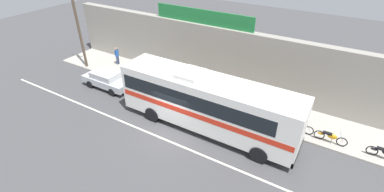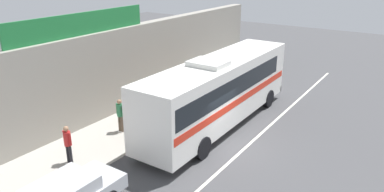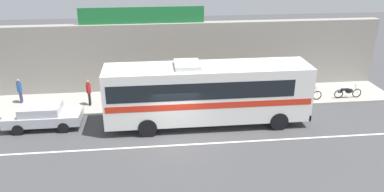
{
  "view_description": "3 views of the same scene",
  "coord_description": "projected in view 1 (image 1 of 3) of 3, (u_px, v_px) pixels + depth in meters",
  "views": [
    {
      "loc": [
        8.45,
        -11.16,
        11.27
      ],
      "look_at": [
        0.14,
        2.63,
        1.31
      ],
      "focal_mm": 25.81,
      "sensor_mm": 36.0,
      "label": 1
    },
    {
      "loc": [
        -13.68,
        -7.18,
        8.25
      ],
      "look_at": [
        0.16,
        2.1,
        2.06
      ],
      "focal_mm": 34.05,
      "sensor_mm": 36.0,
      "label": 2
    },
    {
      "loc": [
        -1.18,
        -18.16,
        10.06
      ],
      "look_at": [
        0.99,
        1.58,
        1.78
      ],
      "focal_mm": 35.35,
      "sensor_mm": 36.0,
      "label": 3
    }
  ],
  "objects": [
    {
      "name": "pedestrian_near_shop",
      "position": [
        149.0,
        69.0,
        22.94
      ],
      "size": [
        0.3,
        0.48,
        1.72
      ],
      "color": "black",
      "rests_on": "sidewalk_slab"
    },
    {
      "name": "ground_plane",
      "position": [
        169.0,
        131.0,
        17.77
      ],
      "size": [
        70.0,
        70.0,
        0.0
      ],
      "primitive_type": "plane",
      "color": "#444447"
    },
    {
      "name": "pedestrian_far_right",
      "position": [
        187.0,
        77.0,
        21.68
      ],
      "size": [
        0.3,
        0.48,
        1.72
      ],
      "color": "brown",
      "rests_on": "sidewalk_slab"
    },
    {
      "name": "intercity_bus",
      "position": [
        206.0,
        101.0,
        17.02
      ],
      "size": [
        11.58,
        2.64,
        3.78
      ],
      "color": "white",
      "rests_on": "ground_plane"
    },
    {
      "name": "motorcycle_purple",
      "position": [
        298.0,
        126.0,
        17.35
      ],
      "size": [
        1.91,
        0.56,
        0.94
      ],
      "color": "black",
      "rests_on": "sidewalk_slab"
    },
    {
      "name": "pedestrian_far_left",
      "position": [
        117.0,
        55.0,
        25.57
      ],
      "size": [
        0.3,
        0.48,
        1.65
      ],
      "color": "navy",
      "rests_on": "sidewalk_slab"
    },
    {
      "name": "sidewalk_slab",
      "position": [
        207.0,
        94.0,
        21.52
      ],
      "size": [
        30.0,
        3.6,
        0.14
      ],
      "primitive_type": "cube",
      "color": "#A8A399",
      "rests_on": "ground_plane"
    },
    {
      "name": "storefront_billboard",
      "position": [
        203.0,
        17.0,
        21.07
      ],
      "size": [
        8.35,
        0.12,
        1.1
      ],
      "primitive_type": "cube",
      "color": "#1E7538",
      "rests_on": "storefront_facade"
    },
    {
      "name": "motorcycle_red",
      "position": [
        330.0,
        137.0,
        16.43
      ],
      "size": [
        1.88,
        0.56,
        0.94
      ],
      "color": "black",
      "rests_on": "sidewalk_slab"
    },
    {
      "name": "utility_pole",
      "position": [
        77.0,
        21.0,
        23.46
      ],
      "size": [
        1.6,
        0.22,
        8.17
      ],
      "color": "brown",
      "rests_on": "sidewalk_slab"
    },
    {
      "name": "motorcycle_blue",
      "position": [
        273.0,
        119.0,
        17.94
      ],
      "size": [
        1.86,
        0.56,
        0.94
      ],
      "color": "black",
      "rests_on": "sidewalk_slab"
    },
    {
      "name": "storefront_facade",
      "position": [
        221.0,
        57.0,
        21.86
      ],
      "size": [
        30.0,
        0.7,
        4.8
      ],
      "primitive_type": "cube",
      "color": "gray",
      "rests_on": "ground_plane"
    },
    {
      "name": "parked_car",
      "position": [
        108.0,
        79.0,
        22.24
      ],
      "size": [
        4.21,
        1.88,
        1.37
      ],
      "color": "#B7BABF",
      "rests_on": "ground_plane"
    },
    {
      "name": "road_center_stripe",
      "position": [
        162.0,
        138.0,
        17.18
      ],
      "size": [
        30.0,
        0.14,
        0.01
      ],
      "primitive_type": "cube",
      "color": "silver",
      "rests_on": "ground_plane"
    }
  ]
}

